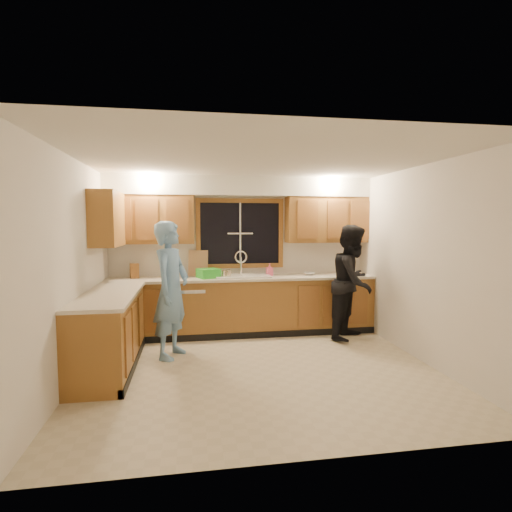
{
  "coord_description": "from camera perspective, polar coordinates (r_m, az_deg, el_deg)",
  "views": [
    {
      "loc": [
        -0.81,
        -4.63,
        1.76
      ],
      "look_at": [
        0.06,
        0.65,
        1.33
      ],
      "focal_mm": 28.0,
      "sensor_mm": 36.0,
      "label": 1
    }
  ],
  "objects": [
    {
      "name": "dish_crate",
      "position": [
        6.25,
        -6.82,
        -2.46
      ],
      "size": [
        0.39,
        0.38,
        0.14
      ],
      "primitive_type": "cube",
      "rotation": [
        0.0,
        0.0,
        0.38
      ],
      "color": "green",
      "rests_on": "countertop_back"
    },
    {
      "name": "base_cabinets_back",
      "position": [
        6.42,
        -1.92,
        -7.22
      ],
      "size": [
        4.2,
        0.6,
        0.88
      ],
      "primitive_type": "cube",
      "color": "#9A652C",
      "rests_on": "ground"
    },
    {
      "name": "upper_cabinets_right",
      "position": [
        6.75,
        10.03,
        5.12
      ],
      "size": [
        1.35,
        0.33,
        0.75
      ],
      "primitive_type": "cube",
      "color": "#9A652C",
      "rests_on": "wall_back"
    },
    {
      "name": "cutting_board",
      "position": [
        6.48,
        -8.27,
        -1.01
      ],
      "size": [
        0.32,
        0.15,
        0.41
      ],
      "primitive_type": "cube",
      "rotation": [
        -0.21,
        0.0,
        -0.16
      ],
      "color": "tan",
      "rests_on": "countertop_back"
    },
    {
      "name": "wall_back",
      "position": [
        6.6,
        -2.28,
        0.2
      ],
      "size": [
        4.2,
        0.0,
        4.2
      ],
      "primitive_type": "plane",
      "rotation": [
        1.57,
        0.0,
        0.0
      ],
      "color": "silver",
      "rests_on": "ground"
    },
    {
      "name": "countertop_left",
      "position": [
        5.15,
        -20.21,
        -5.26
      ],
      "size": [
        0.63,
        1.9,
        0.04
      ],
      "primitive_type": "cube",
      "color": "beige",
      "rests_on": "base_cabinets_left"
    },
    {
      "name": "man",
      "position": [
        5.37,
        -12.02,
        -4.7
      ],
      "size": [
        0.65,
        0.77,
        1.8
      ],
      "primitive_type": "imported",
      "rotation": [
        0.0,
        0.0,
        1.16
      ],
      "color": "#6C9DCD",
      "rests_on": "floor"
    },
    {
      "name": "can_right",
      "position": [
        6.21,
        -4.6,
        -2.61
      ],
      "size": [
        0.07,
        0.07,
        0.12
      ],
      "primitive_type": "cylinder",
      "rotation": [
        0.0,
        0.0,
        -0.03
      ],
      "color": "beige",
      "rests_on": "countertop_back"
    },
    {
      "name": "sink",
      "position": [
        6.35,
        -1.94,
        -3.46
      ],
      "size": [
        0.86,
        0.52,
        0.57
      ],
      "color": "white",
      "rests_on": "countertop_back"
    },
    {
      "name": "knife_block",
      "position": [
        6.44,
        -16.97,
        -2.03
      ],
      "size": [
        0.15,
        0.14,
        0.23
      ],
      "primitive_type": "cube",
      "rotation": [
        0.0,
        0.0,
        0.28
      ],
      "color": "brown",
      "rests_on": "countertop_back"
    },
    {
      "name": "stove",
      "position": [
        4.71,
        -21.56,
        -11.85
      ],
      "size": [
        0.58,
        0.75,
        0.9
      ],
      "primitive_type": "cube",
      "color": "silver",
      "rests_on": "floor"
    },
    {
      "name": "dishwasher",
      "position": [
        6.37,
        -9.58,
        -7.67
      ],
      "size": [
        0.6,
        0.56,
        0.82
      ],
      "primitive_type": "cube",
      "color": "silver",
      "rests_on": "floor"
    },
    {
      "name": "floor",
      "position": [
        5.02,
        0.55,
        -15.88
      ],
      "size": [
        4.2,
        4.2,
        0.0
      ],
      "primitive_type": "plane",
      "color": "beige",
      "rests_on": "ground"
    },
    {
      "name": "bowl",
      "position": [
        6.61,
        7.63,
        -2.5
      ],
      "size": [
        0.23,
        0.23,
        0.05
      ],
      "primitive_type": "imported",
      "rotation": [
        0.0,
        0.0,
        -0.21
      ],
      "color": "silver",
      "rests_on": "countertop_back"
    },
    {
      "name": "countertop_back",
      "position": [
        6.33,
        -1.91,
        -3.17
      ],
      "size": [
        4.2,
        0.63,
        0.04
      ],
      "primitive_type": "cube",
      "color": "beige",
      "rests_on": "base_cabinets_back"
    },
    {
      "name": "soffit",
      "position": [
        6.44,
        -2.11,
        9.89
      ],
      "size": [
        4.2,
        0.35,
        0.3
      ],
      "primitive_type": "cube",
      "color": "white",
      "rests_on": "wall_back"
    },
    {
      "name": "soap_bottle",
      "position": [
        6.46,
        1.94,
        -1.94
      ],
      "size": [
        0.11,
        0.11,
        0.2
      ],
      "primitive_type": "imported",
      "rotation": [
        0.0,
        0.0,
        0.18
      ],
      "color": "#EA597C",
      "rests_on": "countertop_back"
    },
    {
      "name": "wall_right",
      "position": [
        5.5,
        22.68,
        -1.05
      ],
      "size": [
        0.0,
        3.8,
        3.8
      ],
      "primitive_type": "plane",
      "rotation": [
        1.57,
        0.0,
        -1.57
      ],
      "color": "silver",
      "rests_on": "ground"
    },
    {
      "name": "wall_left",
      "position": [
        4.84,
        -24.77,
        -1.85
      ],
      "size": [
        0.0,
        3.8,
        3.8
      ],
      "primitive_type": "plane",
      "rotation": [
        1.57,
        0.0,
        1.57
      ],
      "color": "silver",
      "rests_on": "ground"
    },
    {
      "name": "woman",
      "position": [
        6.28,
        13.68,
        -3.63
      ],
      "size": [
        1.06,
        1.07,
        1.74
      ],
      "primitive_type": "imported",
      "rotation": [
        0.0,
        0.0,
        0.83
      ],
      "color": "black",
      "rests_on": "floor"
    },
    {
      "name": "window_frame",
      "position": [
        6.58,
        -2.27,
        3.24
      ],
      "size": [
        1.44,
        0.03,
        1.14
      ],
      "color": "black",
      "rests_on": "wall_back"
    },
    {
      "name": "ceiling",
      "position": [
        4.76,
        0.57,
        13.57
      ],
      "size": [
        4.2,
        4.2,
        0.0
      ],
      "primitive_type": "plane",
      "rotation": [
        3.14,
        0.0,
        0.0
      ],
      "color": "silver"
    },
    {
      "name": "upper_cabinets_left",
      "position": [
        6.4,
        -14.92,
        5.06
      ],
      "size": [
        1.35,
        0.33,
        0.75
      ],
      "primitive_type": "cube",
      "color": "#9A652C",
      "rests_on": "wall_back"
    },
    {
      "name": "base_cabinets_left",
      "position": [
        5.25,
        -20.23,
        -10.22
      ],
      "size": [
        0.6,
        1.9,
        0.88
      ],
      "primitive_type": "cube",
      "color": "#9A652C",
      "rests_on": "ground"
    },
    {
      "name": "upper_cabinets_return",
      "position": [
        5.86,
        -20.49,
        4.98
      ],
      "size": [
        0.33,
        0.9,
        0.75
      ],
      "primitive_type": "cube",
      "color": "#9A652C",
      "rests_on": "wall_left"
    },
    {
      "name": "can_left",
      "position": [
        6.21,
        -3.95,
        -2.55
      ],
      "size": [
        0.07,
        0.07,
        0.13
      ],
      "primitive_type": "cylinder",
      "rotation": [
        0.0,
        0.0,
        0.05
      ],
      "color": "beige",
      "rests_on": "countertop_back"
    }
  ]
}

